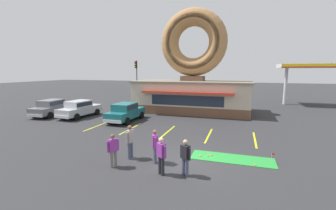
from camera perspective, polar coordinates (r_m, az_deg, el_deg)
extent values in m
plane|color=#2D2D30|center=(11.41, 3.94, -14.27)|extent=(160.00, 160.00, 0.00)
cube|color=brown|center=(25.03, 6.20, -0.52)|extent=(12.00, 6.00, 0.90)
cube|color=beige|center=(24.82, 6.26, 3.12)|extent=(12.00, 6.00, 2.30)
cube|color=slate|center=(24.73, 6.31, 5.96)|extent=(12.30, 6.30, 0.16)
cube|color=red|center=(21.59, 4.50, 3.11)|extent=(9.00, 0.60, 0.20)
cube|color=#232D3D|center=(21.95, 4.65, 1.10)|extent=(7.20, 0.03, 1.00)
cube|color=brown|center=(24.72, 6.32, 6.73)|extent=(2.40, 1.80, 0.50)
torus|color=#B27F4C|center=(24.88, 6.48, 15.50)|extent=(7.10, 1.90, 7.10)
torus|color=#936038|center=(24.47, 6.27, 15.62)|extent=(6.24, 1.05, 6.24)
cube|color=green|center=(12.18, 15.96, -12.98)|extent=(4.12, 1.33, 0.03)
torus|color=#D17F47|center=(12.31, 10.93, -12.40)|extent=(0.13, 0.13, 0.04)
torus|color=#D8667F|center=(12.10, 8.22, -12.72)|extent=(0.13, 0.13, 0.04)
torus|color=#D8667F|center=(12.24, 10.16, -12.51)|extent=(0.13, 0.13, 0.04)
torus|color=#D17F47|center=(11.71, 21.16, -13.98)|extent=(0.13, 0.13, 0.04)
sphere|color=white|center=(12.44, 14.10, -12.27)|extent=(0.04, 0.04, 0.04)
cylinder|color=silver|center=(12.07, 24.81, -12.21)|extent=(0.01, 0.01, 0.55)
cube|color=red|center=(12.00, 25.17, -11.21)|extent=(0.12, 0.01, 0.08)
cube|color=slate|center=(25.19, -27.30, -0.91)|extent=(2.08, 4.52, 0.68)
cube|color=slate|center=(24.99, -27.63, 0.48)|extent=(1.71, 2.21, 0.60)
cube|color=#232D3D|center=(24.98, -27.63, 0.53)|extent=(1.73, 2.13, 0.36)
cube|color=silver|center=(26.92, -24.18, -0.66)|extent=(1.67, 0.22, 0.24)
cube|color=silver|center=(23.62, -30.78, -2.35)|extent=(1.67, 0.22, 0.24)
cylinder|color=black|center=(26.82, -26.78, -1.08)|extent=(0.27, 0.65, 0.64)
cylinder|color=black|center=(25.72, -23.79, -1.26)|extent=(0.27, 0.65, 0.64)
cylinder|color=black|center=(24.85, -30.83, -2.09)|extent=(0.27, 0.65, 0.64)
cylinder|color=black|center=(23.66, -27.78, -2.35)|extent=(0.27, 0.65, 0.64)
cube|color=#196066|center=(20.35, -10.65, -2.16)|extent=(1.84, 4.43, 0.68)
cube|color=#196066|center=(20.12, -10.91, -0.45)|extent=(1.60, 2.13, 0.60)
cube|color=#232D3D|center=(20.11, -10.91, -0.39)|extent=(1.62, 2.04, 0.36)
cube|color=silver|center=(22.33, -7.82, -1.76)|extent=(1.67, 0.13, 0.24)
cube|color=silver|center=(18.54, -14.02, -4.10)|extent=(1.67, 0.13, 0.24)
cylinder|color=black|center=(22.01, -10.88, -2.25)|extent=(0.23, 0.64, 0.64)
cylinder|color=black|center=(21.20, -6.74, -2.57)|extent=(0.23, 0.64, 0.64)
cylinder|color=black|center=(19.74, -14.80, -3.65)|extent=(0.23, 0.64, 0.64)
cylinder|color=black|center=(18.84, -10.32, -4.09)|extent=(0.23, 0.64, 0.64)
cube|color=#B2B5BA|center=(23.34, -21.44, -1.23)|extent=(2.10, 4.53, 0.68)
cube|color=#B2B5BA|center=(23.14, -21.79, 0.27)|extent=(1.72, 2.22, 0.60)
cube|color=#232D3D|center=(23.13, -21.79, 0.32)|extent=(1.74, 2.13, 0.36)
cube|color=silver|center=(25.00, -17.89, -0.98)|extent=(1.67, 0.23, 0.24)
cube|color=silver|center=(21.86, -25.44, -2.76)|extent=(1.67, 0.23, 0.24)
cylinder|color=black|center=(24.96, -20.70, -1.37)|extent=(0.27, 0.66, 0.64)
cylinder|color=black|center=(23.81, -17.60, -1.68)|extent=(0.27, 0.66, 0.64)
cylinder|color=black|center=(23.09, -25.31, -2.43)|extent=(0.27, 0.66, 0.64)
cylinder|color=black|center=(21.83, -22.19, -2.84)|extent=(0.27, 0.66, 0.64)
cylinder|color=#474C66|center=(11.28, -3.38, -12.32)|extent=(0.15, 0.15, 0.81)
cylinder|color=#474C66|center=(11.10, -3.26, -12.68)|extent=(0.15, 0.15, 0.81)
cube|color=#8C3393|center=(10.95, -3.36, -9.08)|extent=(0.39, 0.45, 0.59)
cylinder|color=#8C3393|center=(11.20, -3.50, -8.84)|extent=(0.10, 0.10, 0.54)
cylinder|color=#8C3393|center=(10.73, -3.20, -9.63)|extent=(0.10, 0.10, 0.54)
sphere|color=brown|center=(10.83, -3.38, -6.89)|extent=(0.22, 0.22, 0.22)
cylinder|color=#474C66|center=(11.90, -9.24, -11.16)|extent=(0.15, 0.15, 0.86)
cylinder|color=#474C66|center=(11.75, -9.84, -11.44)|extent=(0.15, 0.15, 0.86)
cube|color=gray|center=(11.59, -9.63, -7.86)|extent=(0.30, 0.42, 0.63)
cylinder|color=gray|center=(11.79, -8.88, -7.71)|extent=(0.10, 0.10, 0.58)
cylinder|color=gray|center=(11.41, -10.40, -8.31)|extent=(0.10, 0.10, 0.58)
sphere|color=brown|center=(11.47, -9.69, -5.66)|extent=(0.23, 0.23, 0.23)
cylinder|color=#232328|center=(10.08, -2.05, -14.95)|extent=(0.15, 0.15, 0.81)
cylinder|color=#232328|center=(9.93, -1.36, -15.32)|extent=(0.15, 0.15, 0.81)
cube|color=#8C3393|center=(9.74, -1.72, -11.34)|extent=(0.45, 0.41, 0.60)
cylinder|color=#8C3393|center=(9.94, -2.58, -11.10)|extent=(0.10, 0.10, 0.55)
cylinder|color=#8C3393|center=(9.56, -0.83, -11.92)|extent=(0.10, 0.10, 0.55)
sphere|color=beige|center=(9.60, -1.74, -8.89)|extent=(0.22, 0.22, 0.22)
cylinder|color=slate|center=(11.06, -13.21, -13.08)|extent=(0.15, 0.15, 0.78)
cylinder|color=slate|center=(10.98, -14.18, -13.27)|extent=(0.15, 0.15, 0.78)
cube|color=#8C3393|center=(10.79, -13.82, -9.86)|extent=(0.41, 0.45, 0.57)
cylinder|color=#8C3393|center=(10.90, -12.61, -9.79)|extent=(0.10, 0.10, 0.52)
cylinder|color=#8C3393|center=(10.71, -15.05, -10.22)|extent=(0.10, 0.10, 0.52)
sphere|color=brown|center=(10.67, -13.90, -7.73)|extent=(0.21, 0.21, 0.21)
cylinder|color=#474C66|center=(10.00, 3.97, -15.26)|extent=(0.15, 0.15, 0.78)
cylinder|color=#474C66|center=(9.86, 4.79, -15.61)|extent=(0.15, 0.15, 0.78)
cube|color=black|center=(9.67, 4.42, -11.77)|extent=(0.45, 0.41, 0.57)
cylinder|color=black|center=(9.85, 3.40, -11.54)|extent=(0.10, 0.10, 0.53)
cylinder|color=black|center=(9.52, 5.49, -12.32)|extent=(0.10, 0.10, 0.53)
sphere|color=tan|center=(9.53, 4.45, -9.39)|extent=(0.21, 0.21, 0.21)
cylinder|color=#232833|center=(23.91, -8.55, -0.94)|extent=(0.56, 0.56, 0.95)
torus|color=black|center=(23.84, -8.58, 0.18)|extent=(0.57, 0.57, 0.05)
cylinder|color=#595B60|center=(30.97, -7.90, 5.78)|extent=(0.16, 0.16, 5.80)
cube|color=black|center=(30.78, -8.14, 10.13)|extent=(0.28, 0.24, 0.90)
sphere|color=red|center=(30.68, -8.25, 10.69)|extent=(0.18, 0.18, 0.18)
sphere|color=orange|center=(30.67, -8.24, 10.13)|extent=(0.18, 0.18, 0.18)
sphere|color=green|center=(30.67, -8.23, 9.57)|extent=(0.18, 0.18, 0.18)
cylinder|color=silver|center=(33.51, 27.67, 4.23)|extent=(0.40, 0.40, 4.80)
cube|color=silver|center=(34.22, 33.83, 8.27)|extent=(9.00, 4.40, 0.50)
cube|color=yellow|center=(32.09, 34.90, 8.25)|extent=(9.00, 0.04, 0.44)
cube|color=red|center=(32.06, 34.89, 7.95)|extent=(9.00, 0.04, 0.12)
cube|color=yellow|center=(19.25, -17.42, -5.04)|extent=(0.12, 3.60, 0.01)
cube|color=yellow|center=(17.72, -9.42, -5.94)|extent=(0.12, 3.60, 0.01)
cube|color=yellow|center=(16.59, -0.10, -6.83)|extent=(0.12, 3.60, 0.01)
cube|color=yellow|center=(15.96, 10.29, -7.61)|extent=(0.12, 3.60, 0.01)
cube|color=yellow|center=(15.87, 21.19, -8.16)|extent=(0.12, 3.60, 0.01)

